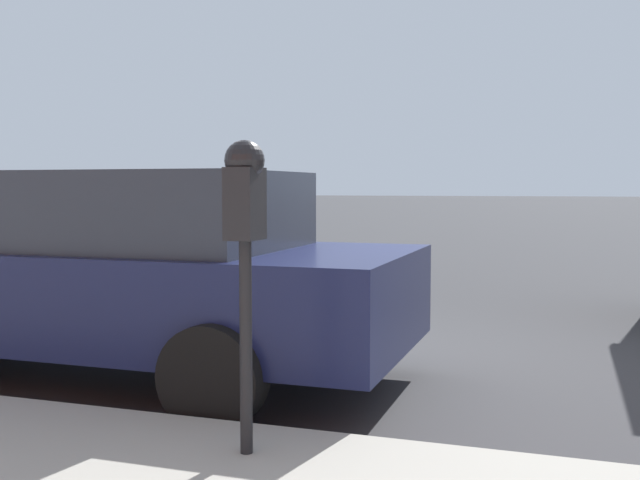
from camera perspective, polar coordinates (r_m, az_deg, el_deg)
The scene contains 3 objects.
ground_plane at distance 6.29m, azimuth 1.14°, elevation -9.06°, with size 220.00×220.00×0.00m, color #333335.
parking_meter at distance 3.53m, azimuth -5.73°, elevation 1.86°, with size 0.21×0.19×1.50m.
car_navy at distance 5.93m, azimuth -17.17°, elevation -2.11°, with size 2.07×4.99×1.54m.
Camera 1 is at (-5.84, -1.83, 1.43)m, focal length 42.00 mm.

